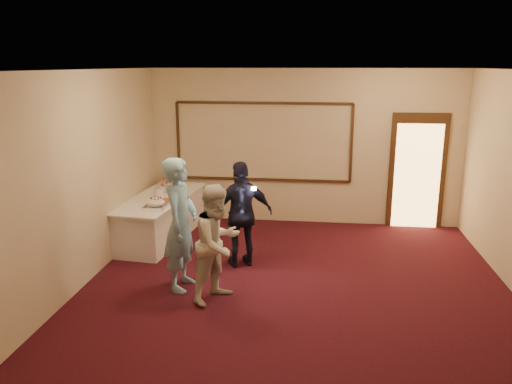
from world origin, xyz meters
TOP-DOWN VIEW (x-y plane):
  - floor at (0.00, 0.00)m, footprint 7.00×7.00m
  - room_walls at (0.00, 0.00)m, footprint 6.04×7.04m
  - wall_molding at (-0.80, 3.47)m, footprint 3.45×0.04m
  - doorway at (2.15, 3.45)m, footprint 1.05×0.07m
  - buffet_table at (-2.53, 2.20)m, footprint 1.20×2.53m
  - pavlova_tray at (-2.35, 1.48)m, footprint 0.35×0.50m
  - cupcake_stand at (-2.63, 3.10)m, footprint 0.29×0.29m
  - plate_stack_a at (-2.54, 2.25)m, footprint 0.17×0.17m
  - plate_stack_b at (-2.40, 2.51)m, footprint 0.19×0.19m
  - tart at (-2.27, 1.83)m, footprint 0.29×0.29m
  - man at (-1.58, 0.23)m, footprint 0.50×0.71m
  - woman at (-1.01, -0.06)m, footprint 0.91×0.97m
  - guest at (-0.87, 1.13)m, footprint 1.05×0.78m
  - camera_flash at (-0.67, 1.01)m, footprint 0.08×0.06m

SIDE VIEW (x-z plane):
  - floor at x=0.00m, z-range 0.00..0.00m
  - buffet_table at x=-2.53m, z-range 0.00..0.77m
  - woman at x=-1.01m, z-range 0.00..1.58m
  - tart at x=-2.27m, z-range 0.77..0.83m
  - guest at x=-0.87m, z-range 0.00..1.66m
  - plate_stack_a at x=-2.54m, z-range 0.77..0.91m
  - pavlova_tray at x=-2.35m, z-range 0.76..0.94m
  - plate_stack_b at x=-2.40m, z-range 0.77..0.93m
  - cupcake_stand at x=-2.63m, z-range 0.71..1.14m
  - man at x=-1.58m, z-range 0.00..1.86m
  - doorway at x=2.15m, z-range -0.02..2.18m
  - camera_flash at x=-0.67m, z-range 1.25..1.30m
  - wall_molding at x=-0.80m, z-range 0.83..2.38m
  - room_walls at x=0.00m, z-range 0.52..3.54m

